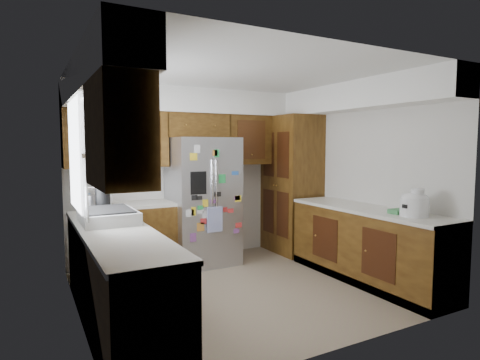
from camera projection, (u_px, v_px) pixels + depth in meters
name	position (u px, v px, depth m)	size (l,w,h in m)	color
floor	(243.00, 289.00, 4.72)	(3.60, 3.60, 0.00)	gray
room_shell	(221.00, 134.00, 4.84)	(3.64, 3.24, 2.52)	silver
left_counter_run	(125.00, 270.00, 4.07)	(1.36, 3.20, 0.92)	#3E230B
right_counter_run	(367.00, 248.00, 4.98)	(0.63, 2.25, 0.92)	#3E230B
pantry	(292.00, 184.00, 6.35)	(0.60, 0.90, 2.15)	#3E230B
fridge	(203.00, 201.00, 5.70)	(0.90, 0.79, 1.80)	#96969B
bridge_cabinet	(196.00, 126.00, 5.81)	(0.96, 0.34, 0.35)	#3E230B
fridge_top_items	(189.00, 104.00, 5.70)	(0.64, 0.34, 0.30)	#1643B1
sink_assembly	(108.00, 216.00, 4.02)	(0.52, 0.70, 0.37)	silver
left_counter_clutter	(99.00, 200.00, 4.68)	(0.40, 0.84, 0.38)	black
rice_cooker	(414.00, 204.00, 4.35)	(0.31, 0.30, 0.26)	white
paper_towel	(417.00, 203.00, 4.32)	(0.14, 0.14, 0.30)	white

